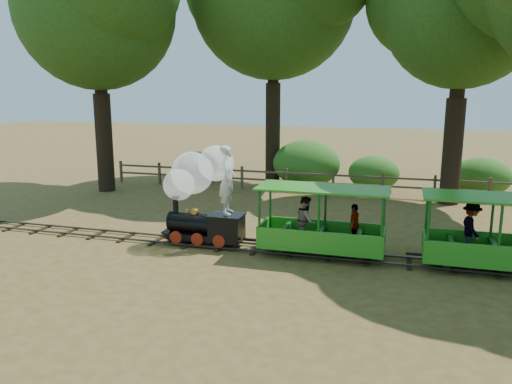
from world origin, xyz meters
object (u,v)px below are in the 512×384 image
(carriage_front, at_px, (322,228))
(fence, at_px, (310,179))
(carriage_rear, at_px, (492,240))
(locomotive, at_px, (201,187))

(carriage_front, bearing_deg, fence, 102.46)
(fence, bearing_deg, carriage_rear, -53.49)
(carriage_rear, bearing_deg, fence, 126.51)
(locomotive, xyz_separation_m, carriage_front, (3.40, -0.10, -0.88))
(locomotive, relative_size, carriage_front, 0.86)
(carriage_rear, xyz_separation_m, fence, (-5.86, 7.92, -0.20))
(carriage_front, xyz_separation_m, fence, (-1.77, 8.02, -0.19))
(carriage_front, bearing_deg, locomotive, 178.32)
(carriage_front, bearing_deg, carriage_rear, 1.43)
(carriage_rear, bearing_deg, carriage_front, -178.57)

